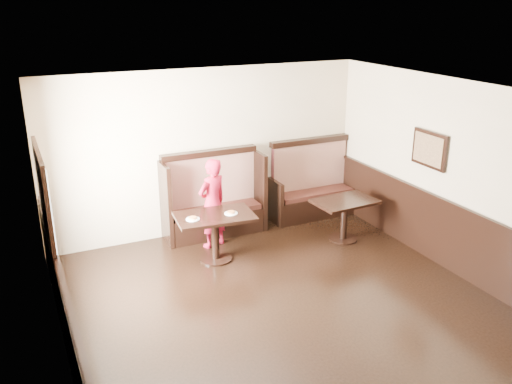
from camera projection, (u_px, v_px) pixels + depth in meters
ground at (310, 332)px, 6.60m from camera, size 7.00×7.00×0.00m
room_shell at (279, 278)px, 6.50m from camera, size 7.00×7.00×7.00m
booth_main at (213, 204)px, 9.24m from camera, size 1.75×0.72×1.45m
booth_neighbor at (312, 191)px, 10.03m from camera, size 1.65×0.72×1.45m
table_main at (215, 226)px, 8.25m from camera, size 1.24×0.84×0.75m
table_neighbor at (345, 210)px, 8.97m from camera, size 1.06×0.73×0.71m
child at (212, 203)px, 8.68m from camera, size 0.63×0.53×1.48m
pizza_plate_left at (193, 218)px, 8.02m from camera, size 0.21×0.21×0.04m
pizza_plate_right at (231, 213)px, 8.24m from camera, size 0.20×0.20×0.04m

